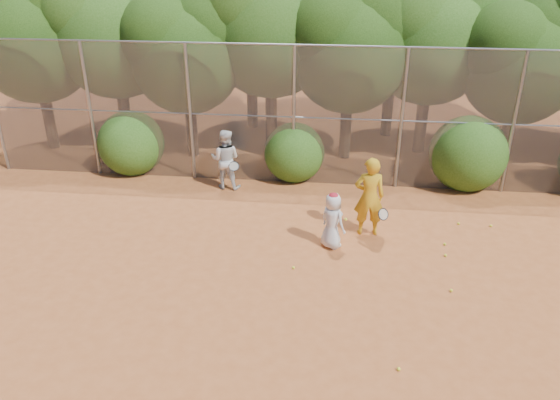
# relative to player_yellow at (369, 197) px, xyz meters

# --- Properties ---
(ground) EXTENTS (80.00, 80.00, 0.00)m
(ground) POSITION_rel_player_yellow_xyz_m (-1.09, -3.11, -1.00)
(ground) COLOR #9F4F24
(ground) RESTS_ON ground
(fence_back) EXTENTS (20.05, 0.09, 4.03)m
(fence_back) POSITION_rel_player_yellow_xyz_m (-1.21, 2.89, 1.05)
(fence_back) COLOR gray
(fence_back) RESTS_ON ground
(tree_0) EXTENTS (4.38, 3.81, 6.00)m
(tree_0) POSITION_rel_player_yellow_xyz_m (-10.53, 4.92, 2.93)
(tree_0) COLOR black
(tree_0) RESTS_ON ground
(tree_1) EXTENTS (4.64, 4.03, 6.35)m
(tree_1) POSITION_rel_player_yellow_xyz_m (-8.03, 5.43, 3.16)
(tree_1) COLOR black
(tree_1) RESTS_ON ground
(tree_2) EXTENTS (3.99, 3.47, 5.47)m
(tree_2) POSITION_rel_player_yellow_xyz_m (-5.54, 4.72, 2.58)
(tree_2) COLOR black
(tree_2) RESTS_ON ground
(tree_3) EXTENTS (4.89, 4.26, 6.70)m
(tree_3) POSITION_rel_player_yellow_xyz_m (-3.02, 5.73, 3.40)
(tree_3) COLOR black
(tree_3) RESTS_ON ground
(tree_4) EXTENTS (4.19, 3.64, 5.73)m
(tree_4) POSITION_rel_player_yellow_xyz_m (-0.53, 5.12, 2.76)
(tree_4) COLOR black
(tree_4) RESTS_ON ground
(tree_5) EXTENTS (4.51, 3.92, 6.17)m
(tree_5) POSITION_rel_player_yellow_xyz_m (1.97, 5.93, 3.05)
(tree_5) COLOR black
(tree_5) RESTS_ON ground
(tree_6) EXTENTS (3.86, 3.36, 5.29)m
(tree_6) POSITION_rel_player_yellow_xyz_m (4.46, 4.92, 2.47)
(tree_6) COLOR black
(tree_6) RESTS_ON ground
(tree_9) EXTENTS (4.83, 4.20, 6.62)m
(tree_9) POSITION_rel_player_yellow_xyz_m (-9.03, 7.73, 3.34)
(tree_9) COLOR black
(tree_9) RESTS_ON ground
(tree_11) EXTENTS (4.64, 4.03, 6.35)m
(tree_11) POSITION_rel_player_yellow_xyz_m (0.97, 7.53, 3.16)
(tree_11) COLOR black
(tree_11) RESTS_ON ground
(tree_12) EXTENTS (5.02, 4.37, 6.88)m
(tree_12) POSITION_rel_player_yellow_xyz_m (5.48, 8.13, 3.51)
(tree_12) COLOR black
(tree_12) RESTS_ON ground
(bush_0) EXTENTS (2.00, 2.00, 2.00)m
(bush_0) POSITION_rel_player_yellow_xyz_m (-7.09, 3.19, 0.00)
(bush_0) COLOR #254D13
(bush_0) RESTS_ON ground
(bush_1) EXTENTS (1.80, 1.80, 1.80)m
(bush_1) POSITION_rel_player_yellow_xyz_m (-2.09, 3.19, -0.10)
(bush_1) COLOR #254D13
(bush_1) RESTS_ON ground
(bush_2) EXTENTS (2.20, 2.20, 2.20)m
(bush_2) POSITION_rel_player_yellow_xyz_m (2.91, 3.19, 0.10)
(bush_2) COLOR #254D13
(bush_2) RESTS_ON ground
(player_yellow) EXTENTS (0.90, 0.62, 2.00)m
(player_yellow) POSITION_rel_player_yellow_xyz_m (0.00, 0.00, 0.00)
(player_yellow) COLOR #C89217
(player_yellow) RESTS_ON ground
(player_teen) EXTENTS (0.79, 0.77, 1.40)m
(player_teen) POSITION_rel_player_yellow_xyz_m (-0.85, -0.72, -0.30)
(player_teen) COLOR silver
(player_teen) RESTS_ON ground
(player_white) EXTENTS (0.91, 0.79, 1.75)m
(player_white) POSITION_rel_player_yellow_xyz_m (-3.98, 2.29, -0.13)
(player_white) COLOR silver
(player_white) RESTS_ON ground
(ball_0) EXTENTS (0.07, 0.07, 0.07)m
(ball_0) POSITION_rel_player_yellow_xyz_m (1.77, -0.90, -0.97)
(ball_0) COLOR yellow
(ball_0) RESTS_ON ground
(ball_1) EXTENTS (0.07, 0.07, 0.07)m
(ball_1) POSITION_rel_player_yellow_xyz_m (3.14, 0.67, -0.97)
(ball_1) COLOR yellow
(ball_1) RESTS_ON ground
(ball_2) EXTENTS (0.07, 0.07, 0.07)m
(ball_2) POSITION_rel_player_yellow_xyz_m (0.40, -4.71, -0.97)
(ball_2) COLOR yellow
(ball_2) RESTS_ON ground
(ball_3) EXTENTS (0.07, 0.07, 0.07)m
(ball_3) POSITION_rel_player_yellow_xyz_m (1.67, -2.29, -0.97)
(ball_3) COLOR yellow
(ball_3) RESTS_ON ground
(ball_4) EXTENTS (0.07, 0.07, 0.07)m
(ball_4) POSITION_rel_player_yellow_xyz_m (-1.65, -1.80, -0.97)
(ball_4) COLOR yellow
(ball_4) RESTS_ON ground
(ball_5) EXTENTS (0.07, 0.07, 0.07)m
(ball_5) POSITION_rel_player_yellow_xyz_m (2.34, 0.69, -0.97)
(ball_5) COLOR yellow
(ball_5) RESTS_ON ground
(ball_6) EXTENTS (0.07, 0.07, 0.07)m
(ball_6) POSITION_rel_player_yellow_xyz_m (1.83, -0.39, -0.97)
(ball_6) COLOR yellow
(ball_6) RESTS_ON ground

